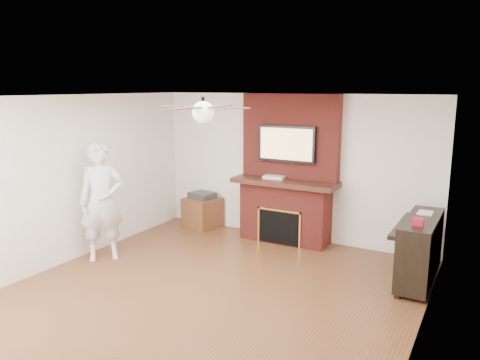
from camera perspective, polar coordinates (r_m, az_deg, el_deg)
The scene contains 12 objects.
room_shell at distance 5.72m, azimuth -4.36°, elevation -2.54°, with size 5.36×5.86×2.86m.
fireplace at distance 7.97m, azimuth 5.74°, elevation -0.45°, with size 1.78×0.64×2.50m.
tv at distance 7.82m, azimuth 5.71°, elevation 4.41°, with size 1.00×0.08×0.60m.
ceiling_fan at distance 5.56m, azimuth -4.53°, elevation 8.35°, with size 1.21×1.21×0.31m.
person at distance 7.38m, azimuth -16.51°, elevation -2.55°, with size 0.66×0.44×1.81m, color silver.
side_table at distance 8.85m, azimuth -4.59°, elevation -3.80°, with size 0.69×0.69×0.67m.
piano at distance 6.79m, azimuth 21.02°, elevation -7.76°, with size 0.53×1.39×1.00m.
cable_box at distance 7.94m, azimuth 4.17°, elevation 0.34°, with size 0.35×0.20×0.05m, color silver.
candle_orange at distance 8.16m, azimuth 3.55°, elevation -6.90°, with size 0.08×0.08×0.13m, color #E1571A.
candle_green at distance 8.06m, azimuth 4.78°, elevation -7.26°, with size 0.07×0.07×0.10m, color #34833D.
candle_cream at distance 8.03m, azimuth 5.05°, elevation -7.28°, with size 0.08×0.08×0.12m, color beige.
candle_blue at distance 7.92m, azimuth 6.59°, elevation -7.74°, with size 0.06×0.06×0.07m, color #374FA5.
Camera 1 is at (3.05, -4.63, 2.62)m, focal length 35.00 mm.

